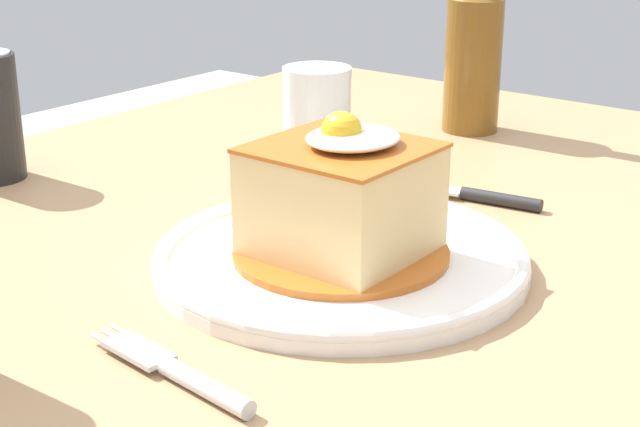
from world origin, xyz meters
TOP-DOWN VIEW (x-y plane):
  - dining_table at (0.00, 0.00)m, footprint 1.18×0.93m
  - main_plate at (-0.03, -0.05)m, footprint 0.29×0.29m
  - sandwich_meal at (-0.03, -0.05)m, footprint 0.17×0.17m
  - fork at (-0.23, -0.08)m, footprint 0.03×0.14m
  - knife at (0.17, -0.05)m, footprint 0.04×0.17m
  - beer_bottle_amber at (0.38, 0.08)m, footprint 0.06×0.06m
  - drinking_glass at (0.15, 0.12)m, footprint 0.07×0.07m

SIDE VIEW (x-z plane):
  - dining_table at x=0.00m, z-range 0.26..0.98m
  - fork at x=-0.23m, z-range 0.72..0.73m
  - knife at x=0.17m, z-range 0.72..0.73m
  - main_plate at x=-0.03m, z-range 0.72..0.74m
  - drinking_glass at x=0.15m, z-range 0.71..0.82m
  - sandwich_meal at x=-0.03m, z-range 0.72..0.83m
  - beer_bottle_amber at x=0.38m, z-range 0.69..0.95m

